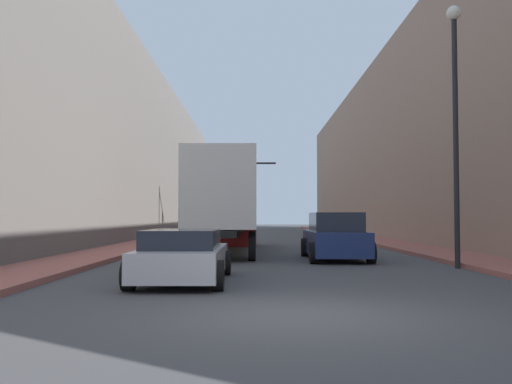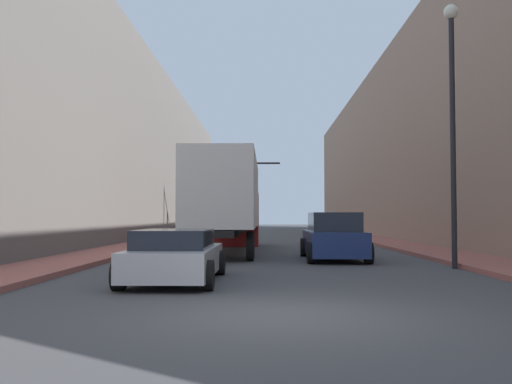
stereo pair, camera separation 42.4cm
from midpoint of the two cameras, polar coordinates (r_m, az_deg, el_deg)
ground_plane at (r=9.07m, az=2.59°, el=-12.20°), size 200.00×200.00×0.00m
sidewalk_right at (r=39.60m, az=10.12°, el=-4.54°), size 2.37×80.00×0.15m
sidewalk_left at (r=39.45m, az=-9.31°, el=-4.55°), size 2.37×80.00×0.15m
building_right at (r=40.82m, az=15.86°, el=4.47°), size 6.00×80.00×12.79m
building_left at (r=40.57m, az=-15.11°, el=4.28°), size 6.00×80.00×12.48m
semi_truck at (r=24.99m, az=-3.60°, el=-0.92°), size 2.55×12.97×3.93m
sedan_car at (r=13.58m, az=-8.41°, el=-6.37°), size 2.09×4.53×1.23m
suv_car at (r=20.46m, az=7.10°, el=-4.53°), size 2.12×4.76×1.67m
traffic_signal_gantry at (r=40.62m, az=-4.95°, el=0.91°), size 6.18×0.35×5.63m
street_lamp at (r=18.18m, az=18.45°, el=8.51°), size 0.44×0.44×7.88m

